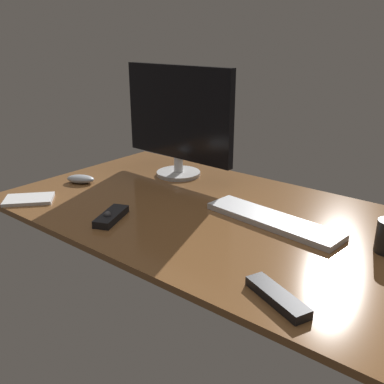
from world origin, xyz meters
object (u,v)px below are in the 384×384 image
(computer_mouse, at_px, (81,179))
(notepad, at_px, (29,199))
(tv_remote, at_px, (277,297))
(keyboard, at_px, (272,220))
(monitor, at_px, (178,118))
(media_remote, at_px, (111,216))

(computer_mouse, bearing_deg, notepad, -111.69)
(notepad, bearing_deg, tv_remote, 0.38)
(keyboard, height_order, computer_mouse, computer_mouse)
(monitor, distance_m, notepad, 0.64)
(computer_mouse, distance_m, media_remote, 0.41)
(keyboard, distance_m, tv_remote, 0.42)
(monitor, bearing_deg, computer_mouse, -124.43)
(tv_remote, bearing_deg, notepad, -156.65)
(monitor, height_order, media_remote, monitor)
(monitor, xyz_separation_m, computer_mouse, (-0.24, -0.32, -0.22))
(monitor, relative_size, notepad, 3.25)
(keyboard, xyz_separation_m, tv_remote, (0.21, -0.36, 0.00))
(computer_mouse, distance_m, notepad, 0.24)
(monitor, relative_size, media_remote, 3.28)
(keyboard, bearing_deg, monitor, 167.01)
(monitor, height_order, notepad, monitor)
(computer_mouse, bearing_deg, media_remote, -50.23)
(keyboard, xyz_separation_m, media_remote, (-0.41, -0.30, 0.00))
(computer_mouse, height_order, tv_remote, computer_mouse)
(computer_mouse, bearing_deg, keyboard, -16.54)
(computer_mouse, relative_size, media_remote, 0.69)
(computer_mouse, xyz_separation_m, notepad, (0.02, -0.24, -0.01))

